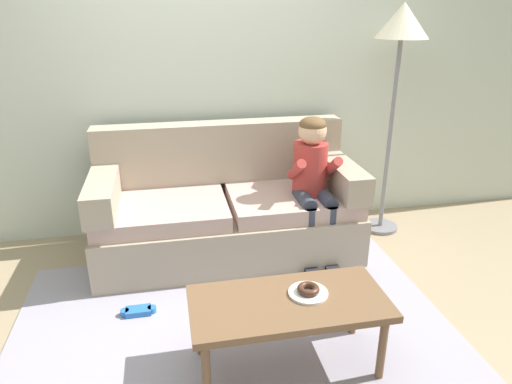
# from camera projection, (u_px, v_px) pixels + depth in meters

# --- Properties ---
(ground) EXTENTS (10.00, 10.00, 0.00)m
(ground) POSITION_uv_depth(u_px,v_px,m) (230.00, 314.00, 2.97)
(ground) COLOR #9E896B
(wall_back) EXTENTS (8.00, 0.10, 2.80)m
(wall_back) POSITION_uv_depth(u_px,v_px,m) (201.00, 65.00, 3.72)
(wall_back) COLOR beige
(wall_back) RESTS_ON ground
(area_rug) EXTENTS (2.67, 2.07, 0.01)m
(area_rug) POSITION_uv_depth(u_px,v_px,m) (236.00, 338.00, 2.75)
(area_rug) COLOR #9993A3
(area_rug) RESTS_ON ground
(couch) EXTENTS (2.00, 0.90, 0.98)m
(couch) POSITION_uv_depth(u_px,v_px,m) (226.00, 210.00, 3.64)
(couch) COLOR tan
(couch) RESTS_ON ground
(coffee_table) EXTENTS (1.03, 0.49, 0.43)m
(coffee_table) POSITION_uv_depth(u_px,v_px,m) (289.00, 308.00, 2.40)
(coffee_table) COLOR brown
(coffee_table) RESTS_ON ground
(person_child) EXTENTS (0.34, 0.58, 1.10)m
(person_child) POSITION_uv_depth(u_px,v_px,m) (313.00, 175.00, 3.44)
(person_child) COLOR #AD3833
(person_child) RESTS_ON ground
(plate) EXTENTS (0.21, 0.21, 0.01)m
(plate) POSITION_uv_depth(u_px,v_px,m) (308.00, 293.00, 2.43)
(plate) COLOR white
(plate) RESTS_ON coffee_table
(donut) EXTENTS (0.13, 0.13, 0.04)m
(donut) POSITION_uv_depth(u_px,v_px,m) (308.00, 289.00, 2.42)
(donut) COLOR #422619
(donut) RESTS_ON plate
(toy_controller) EXTENTS (0.23, 0.09, 0.05)m
(toy_controller) POSITION_uv_depth(u_px,v_px,m) (139.00, 312.00, 2.95)
(toy_controller) COLOR blue
(toy_controller) RESTS_ON ground
(floor_lamp) EXTENTS (0.41, 0.41, 1.88)m
(floor_lamp) POSITION_uv_depth(u_px,v_px,m) (401.00, 39.00, 3.52)
(floor_lamp) COLOR slate
(floor_lamp) RESTS_ON ground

